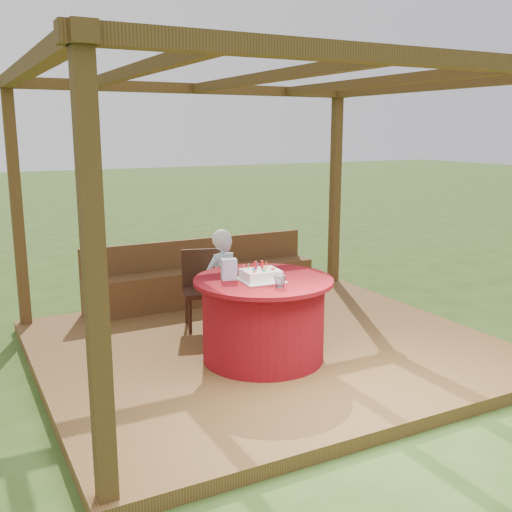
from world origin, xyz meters
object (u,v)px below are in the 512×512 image
at_px(gift_bag, 229,269).
at_px(chair, 202,285).
at_px(table, 263,318).
at_px(elderly_woman, 222,279).
at_px(bench, 203,282).
at_px(birthday_cake, 261,275).
at_px(drinking_glass, 280,282).

bearing_deg(gift_bag, chair, 95.64).
bearing_deg(chair, table, -83.22).
xyz_separation_m(elderly_woman, gift_bag, (-0.31, -0.85, 0.32)).
height_order(bench, gift_bag, gift_bag).
relative_size(bench, chair, 3.48).
bearing_deg(birthday_cake, elderly_woman, 86.58).
relative_size(chair, drinking_glass, 7.51).
bearing_deg(elderly_woman, bench, 78.46).
relative_size(elderly_woman, gift_bag, 5.68).
bearing_deg(table, chair, 96.78).
xyz_separation_m(table, drinking_glass, (-0.02, -0.35, 0.45)).
bearing_deg(gift_bag, elderly_woman, 84.10).
bearing_deg(gift_bag, drinking_glass, -44.72).
distance_m(elderly_woman, drinking_glass, 1.34).
distance_m(elderly_woman, birthday_cake, 1.05).
bearing_deg(table, elderly_woman, 89.52).
distance_m(chair, birthday_cake, 1.29).
xyz_separation_m(chair, drinking_glass, (0.12, -1.54, 0.38)).
bearing_deg(bench, birthday_cake, -97.69).
bearing_deg(bench, chair, -113.12).
relative_size(chair, gift_bag, 4.34).
relative_size(table, drinking_glass, 11.51).
xyz_separation_m(table, elderly_woman, (0.01, 0.96, 0.17)).
relative_size(table, gift_bag, 6.66).
xyz_separation_m(birthday_cake, gift_bag, (-0.25, 0.16, 0.05)).
bearing_deg(elderly_woman, chair, 123.62).
relative_size(bench, birthday_cake, 7.39).
height_order(bench, chair, chair).
relative_size(gift_bag, drinking_glass, 1.73).
height_order(gift_bag, drinking_glass, gift_bag).
xyz_separation_m(bench, table, (-0.23, -2.06, 0.14)).
bearing_deg(chair, gift_bag, -98.58).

